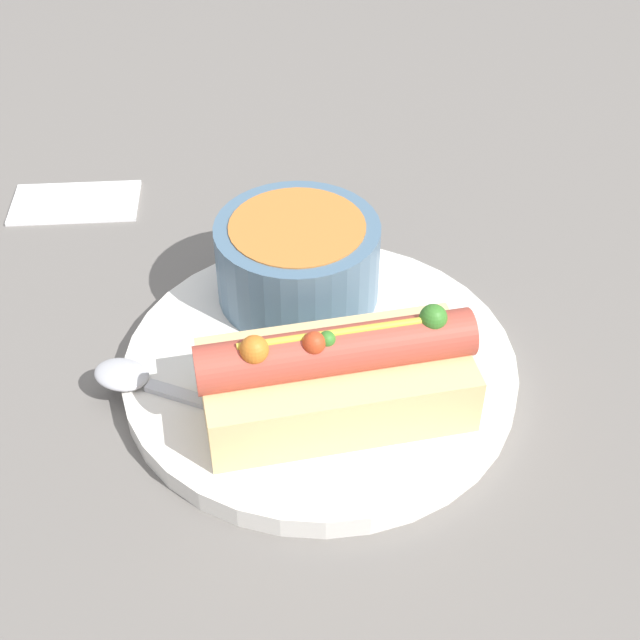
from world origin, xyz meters
The scene contains 6 objects.
ground_plane centered at (0.00, 0.00, 0.00)m, with size 4.00×4.00×0.00m, color slate.
dinner_plate centered at (0.00, 0.00, 0.01)m, with size 0.25×0.25×0.02m.
hot_dog centered at (0.00, -0.04, 0.04)m, with size 0.16×0.08×0.07m.
soup_bowl centered at (0.00, 0.07, 0.05)m, with size 0.11×0.11×0.06m.
spoon centered at (-0.11, 0.00, 0.02)m, with size 0.13×0.10×0.01m.
napkin centered at (-0.15, 0.24, 0.00)m, with size 0.11×0.07×0.01m.
Camera 1 is at (-0.09, -0.40, 0.41)m, focal length 50.00 mm.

